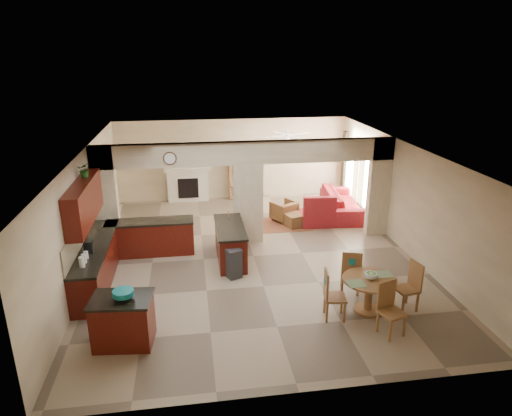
{
  "coord_description": "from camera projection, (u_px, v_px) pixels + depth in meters",
  "views": [
    {
      "loc": [
        -1.52,
        -10.59,
        5.06
      ],
      "look_at": [
        0.11,
        0.3,
        1.21
      ],
      "focal_mm": 32.0,
      "sensor_mm": 36.0,
      "label": 1
    }
  ],
  "objects": [
    {
      "name": "chair_east",
      "position": [
        410.0,
        284.0,
        9.23
      ],
      "size": [
        0.49,
        0.49,
        1.02
      ],
      "rotation": [
        0.0,
        0.0,
        4.89
      ],
      "color": "brown",
      "rests_on": "floor"
    },
    {
      "name": "wall_right",
      "position": [
        405.0,
        198.0,
        11.86
      ],
      "size": [
        0.0,
        10.0,
        10.0
      ],
      "primitive_type": "plane",
      "rotation": [
        1.57,
        0.0,
        -1.57
      ],
      "color": "beige",
      "rests_on": "floor"
    },
    {
      "name": "drape_a_right",
      "position": [
        361.0,
        176.0,
        14.63
      ],
      "size": [
        0.1,
        0.28,
        2.3
      ],
      "primitive_type": "cube",
      "color": "#44231B",
      "rests_on": "wall_right"
    },
    {
      "name": "window_a",
      "position": [
        370.0,
        181.0,
        14.07
      ],
      "size": [
        0.02,
        0.9,
        1.9
      ],
      "primitive_type": "cube",
      "color": "white",
      "rests_on": "wall_right"
    },
    {
      "name": "kitchen_counter",
      "position": [
        120.0,
        252.0,
        10.93
      ],
      "size": [
        2.52,
        3.29,
        1.48
      ],
      "color": "#3B0906",
      "rests_on": "floor"
    },
    {
      "name": "shelving_unit",
      "position": [
        244.0,
        174.0,
        16.02
      ],
      "size": [
        1.0,
        0.32,
        1.8
      ],
      "primitive_type": "cube",
      "color": "brown",
      "rests_on": "floor"
    },
    {
      "name": "rug",
      "position": [
        282.0,
        224.0,
        13.89
      ],
      "size": [
        1.6,
        1.3,
        0.01
      ],
      "primitive_type": "cube",
      "color": "brown",
      "rests_on": "floor"
    },
    {
      "name": "ceiling_fan",
      "position": [
        288.0,
        135.0,
        13.93
      ],
      "size": [
        1.0,
        1.0,
        0.1
      ],
      "primitive_type": "cylinder",
      "color": "white",
      "rests_on": "ceiling"
    },
    {
      "name": "partition_center_pier",
      "position": [
        248.0,
        204.0,
        12.34
      ],
      "size": [
        0.8,
        0.25,
        2.2
      ],
      "primitive_type": "cube",
      "color": "beige",
      "rests_on": "floor"
    },
    {
      "name": "trash_can",
      "position": [
        234.0,
        265.0,
        10.57
      ],
      "size": [
        0.38,
        0.36,
        0.65
      ],
      "primitive_type": "cube",
      "rotation": [
        0.0,
        0.0,
        0.38
      ],
      "color": "#2C2C2E",
      "rests_on": "floor"
    },
    {
      "name": "plant",
      "position": [
        84.0,
        170.0,
        10.07
      ],
      "size": [
        0.31,
        0.27,
        0.33
      ],
      "primitive_type": "imported",
      "rotation": [
        0.0,
        0.0,
        -0.02
      ],
      "color": "#194412",
      "rests_on": "upper_cabinets"
    },
    {
      "name": "dining_table",
      "position": [
        369.0,
        290.0,
        9.14
      ],
      "size": [
        1.09,
        1.09,
        0.74
      ],
      "color": "brown",
      "rests_on": "floor"
    },
    {
      "name": "fireplace",
      "position": [
        188.0,
        184.0,
        15.85
      ],
      "size": [
        1.6,
        0.35,
        1.2
      ],
      "color": "silver",
      "rests_on": "floor"
    },
    {
      "name": "armchair",
      "position": [
        284.0,
        211.0,
        14.11
      ],
      "size": [
        0.92,
        0.93,
        0.63
      ],
      "primitive_type": "imported",
      "rotation": [
        0.0,
        0.0,
        3.65
      ],
      "color": "maroon",
      "rests_on": "floor"
    },
    {
      "name": "chair_north",
      "position": [
        351.0,
        270.0,
        9.8
      ],
      "size": [
        0.53,
        0.53,
        1.02
      ],
      "rotation": [
        0.0,
        0.0,
        2.83
      ],
      "color": "brown",
      "rests_on": "floor"
    },
    {
      "name": "sofa",
      "position": [
        342.0,
        202.0,
        14.69
      ],
      "size": [
        2.69,
        1.29,
        0.76
      ],
      "primitive_type": "imported",
      "rotation": [
        0.0,
        0.0,
        1.46
      ],
      "color": "maroon",
      "rests_on": "floor"
    },
    {
      "name": "chaise",
      "position": [
        316.0,
        218.0,
        13.85
      ],
      "size": [
        1.02,
        0.85,
        0.39
      ],
      "primitive_type": "cube",
      "rotation": [
        0.0,
        0.0,
        -0.07
      ],
      "color": "maroon",
      "rests_on": "floor"
    },
    {
      "name": "ceiling",
      "position": [
        253.0,
        149.0,
        10.84
      ],
      "size": [
        10.0,
        10.0,
        0.0
      ],
      "primitive_type": "plane",
      "rotation": [
        3.14,
        0.0,
        0.0
      ],
      "color": "white",
      "rests_on": "wall_back"
    },
    {
      "name": "partition_header",
      "position": [
        248.0,
        153.0,
        11.87
      ],
      "size": [
        8.0,
        0.25,
        0.6
      ],
      "primitive_type": "cube",
      "color": "beige",
      "rests_on": "partition_center_pier"
    },
    {
      "name": "wall_clock",
      "position": [
        170.0,
        158.0,
        11.47
      ],
      "size": [
        0.34,
        0.03,
        0.34
      ],
      "primitive_type": "cylinder",
      "rotation": [
        1.57,
        0.0,
        0.0
      ],
      "color": "#50341A",
      "rests_on": "partition_header"
    },
    {
      "name": "chair_west",
      "position": [
        331.0,
        293.0,
        8.9
      ],
      "size": [
        0.48,
        0.48,
        1.02
      ],
      "rotation": [
        0.0,
        0.0,
        1.42
      ],
      "color": "brown",
      "rests_on": "floor"
    },
    {
      "name": "drape_b_right",
      "position": [
        344.0,
        164.0,
        16.21
      ],
      "size": [
        0.1,
        0.28,
        2.3
      ],
      "primitive_type": "cube",
      "color": "#44231B",
      "rests_on": "wall_right"
    },
    {
      "name": "drape_a_left",
      "position": [
        376.0,
        187.0,
        13.51
      ],
      "size": [
        0.1,
        0.28,
        2.3
      ],
      "primitive_type": "cube",
      "color": "#44231B",
      "rests_on": "wall_right"
    },
    {
      "name": "upper_cabinets",
      "position": [
        84.0,
        202.0,
        9.85
      ],
      "size": [
        0.35,
        2.4,
        0.9
      ],
      "primitive_type": "cube",
      "color": "#3B0906",
      "rests_on": "wall_left"
    },
    {
      "name": "floor",
      "position": [
        253.0,
        256.0,
        11.77
      ],
      "size": [
        10.0,
        10.0,
        0.0
      ],
      "primitive_type": "plane",
      "color": "gray",
      "rests_on": "ground"
    },
    {
      "name": "peninsula",
      "position": [
        230.0,
        243.0,
        11.43
      ],
      "size": [
        0.7,
        1.85,
        0.91
      ],
      "color": "#3B0906",
      "rests_on": "floor"
    },
    {
      "name": "chair_south",
      "position": [
        389.0,
        306.0,
        8.45
      ],
      "size": [
        0.53,
        0.53,
        1.02
      ],
      "rotation": [
        0.0,
        0.0,
        0.33
      ],
      "color": "brown",
      "rests_on": "floor"
    },
    {
      "name": "partition_left_pier",
      "position": [
        106.0,
        199.0,
        11.72
      ],
      "size": [
        0.6,
        0.25,
        2.8
      ],
      "primitive_type": "cube",
      "color": "beige",
      "rests_on": "floor"
    },
    {
      "name": "wall_back",
      "position": [
        233.0,
        159.0,
        15.97
      ],
      "size": [
        8.0,
        0.0,
        8.0
      ],
      "primitive_type": "plane",
      "rotation": [
        1.57,
        0.0,
        0.0
      ],
      "color": "beige",
      "rests_on": "floor"
    },
    {
      "name": "ottoman",
      "position": [
        295.0,
        220.0,
        13.68
      ],
      "size": [
        0.67,
        0.67,
        0.39
      ],
      "primitive_type": "cube",
      "rotation": [
        0.0,
        0.0,
        0.32
      ],
      "color": "maroon",
      "rests_on": "floor"
    },
    {
      "name": "partition_right_pier",
      "position": [
        379.0,
        187.0,
        12.76
      ],
      "size": [
        0.6,
        0.25,
        2.8
      ],
      "primitive_type": "cube",
      "color": "beige",
      "rests_on": "floor"
    },
    {
      "name": "kitchen_island",
      "position": [
        123.0,
        321.0,
        8.15
      ],
      "size": [
        1.14,
        0.87,
        0.92
      ],
      "rotation": [
        0.0,
        0.0,
        -0.1
      ],
      "color": "#3B0906",
      "rests_on": "floor"
    },
    {
      "name": "window_b",
      "position": [
        351.0,
        168.0,
        15.66
      ],
      "size": [
        0.02,
        0.9,
        1.9
      ],
      "primitive_type": "cube",
      "color": "white",
      "rests_on": "wall_right"
    },
    {
      "name": "fruit_bowl",
      "position": [
        371.0,
        276.0,
        9.03
      ],
      "size": [
        0.27,
        0.27,
        0.14
      ],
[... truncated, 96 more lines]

